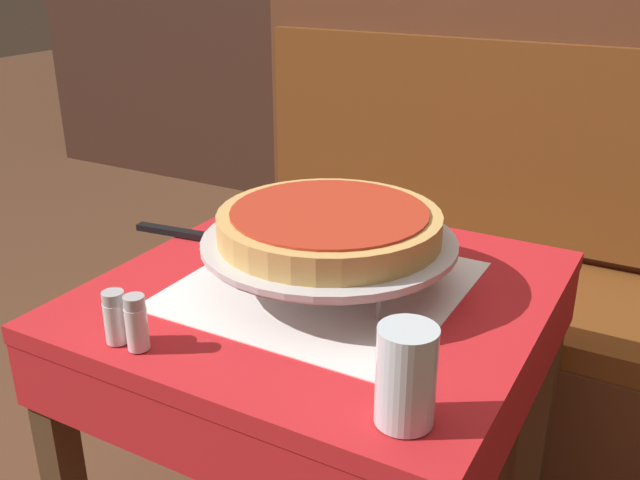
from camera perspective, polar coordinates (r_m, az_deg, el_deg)
name	(u,v)px	position (r m, az deg, el deg)	size (l,w,h in m)	color
dining_table_front	(323,338)	(1.21, 0.26, -7.83)	(0.69, 0.69, 0.73)	red
dining_table_rear	(570,140)	(2.55, 19.33, 7.55)	(0.82, 0.82, 0.73)	#194799
booth_bench	(473,312)	(1.88, 12.13, -5.66)	(1.38, 0.50, 1.29)	brown
pizza_pan_stand	(329,244)	(1.13, 0.74, -0.33)	(0.41, 0.41, 0.08)	#ADADB2
deep_dish_pizza	(329,224)	(1.12, 0.75, 1.26)	(0.35, 0.35, 0.05)	tan
pizza_server	(208,238)	(1.34, -8.92, 0.13)	(0.28, 0.11, 0.01)	#BCBCC1
water_glass_near	(406,376)	(0.82, 6.90, -10.73)	(0.07, 0.07, 0.12)	silver
salt_shaker	(115,317)	(1.02, -16.05, -5.96)	(0.03, 0.03, 0.08)	silver
pepper_shaker	(136,323)	(1.00, -14.47, -6.45)	(0.03, 0.03, 0.08)	silver
condiment_caddy	(580,103)	(2.46, 20.08, 10.25)	(0.14, 0.14, 0.17)	black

